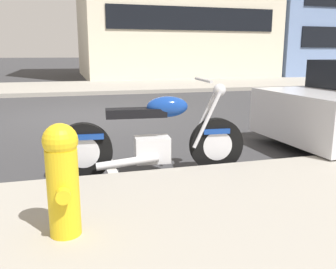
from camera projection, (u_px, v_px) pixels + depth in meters
name	position (u px, v px, depth m)	size (l,w,h in m)	color
ground_plane	(89.00, 117.00, 8.24)	(260.00, 260.00, 0.00)	#333335
sidewalk_far_curb	(328.00, 81.00, 17.93)	(120.00, 5.00, 0.14)	gray
parking_stall_stripe	(110.00, 166.00, 4.64)	(0.12, 2.20, 0.01)	silver
parked_motorcycle	(154.00, 139.00, 4.23)	(2.21, 0.62, 1.12)	black
fire_hydrant	(63.00, 177.00, 2.52)	(0.24, 0.36, 0.80)	gold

